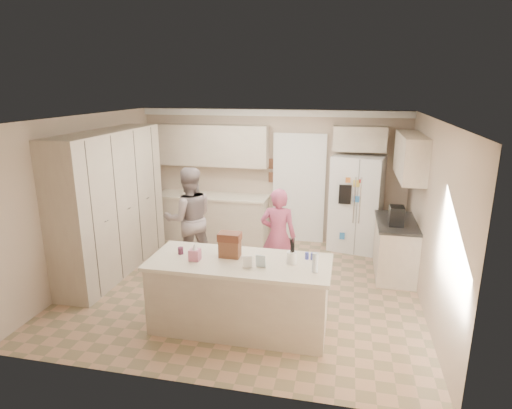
% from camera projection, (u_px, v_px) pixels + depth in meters
% --- Properties ---
extents(floor, '(5.20, 4.60, 0.02)m').
position_uv_depth(floor, '(245.00, 288.00, 6.67)').
color(floor, tan).
rests_on(floor, ground).
extents(ceiling, '(5.20, 4.60, 0.02)m').
position_uv_depth(ceiling, '(244.00, 117.00, 5.96)').
color(ceiling, white).
rests_on(ceiling, wall_back).
extents(wall_back, '(5.20, 0.02, 2.60)m').
position_uv_depth(wall_back, '(272.00, 176.00, 8.49)').
color(wall_back, '#BBA58E').
rests_on(wall_back, ground).
extents(wall_front, '(5.20, 0.02, 2.60)m').
position_uv_depth(wall_front, '(188.00, 271.00, 4.14)').
color(wall_front, '#BBA58E').
rests_on(wall_front, ground).
extents(wall_left, '(0.02, 4.60, 2.60)m').
position_uv_depth(wall_left, '(86.00, 198.00, 6.85)').
color(wall_left, '#BBA58E').
rests_on(wall_left, ground).
extents(wall_right, '(0.02, 4.60, 2.60)m').
position_uv_depth(wall_right, '(431.00, 218.00, 5.79)').
color(wall_right, '#BBA58E').
rests_on(wall_right, ground).
extents(crown_back, '(5.20, 0.08, 0.12)m').
position_uv_depth(crown_back, '(272.00, 113.00, 8.11)').
color(crown_back, white).
rests_on(crown_back, wall_back).
extents(pantry_bank, '(0.60, 2.60, 2.35)m').
position_uv_depth(pantry_bank, '(111.00, 203.00, 7.01)').
color(pantry_bank, beige).
rests_on(pantry_bank, floor).
extents(back_base_cab, '(2.20, 0.60, 0.88)m').
position_uv_depth(back_base_cab, '(213.00, 218.00, 8.67)').
color(back_base_cab, beige).
rests_on(back_base_cab, floor).
extents(back_countertop, '(2.24, 0.63, 0.04)m').
position_uv_depth(back_countertop, '(212.00, 196.00, 8.53)').
color(back_countertop, beige).
rests_on(back_countertop, back_base_cab).
extents(back_upper_cab, '(2.20, 0.35, 0.80)m').
position_uv_depth(back_upper_cab, '(213.00, 145.00, 8.39)').
color(back_upper_cab, beige).
rests_on(back_upper_cab, wall_back).
extents(doorway_opening, '(0.90, 0.06, 2.10)m').
position_uv_depth(doorway_opening, '(299.00, 190.00, 8.42)').
color(doorway_opening, black).
rests_on(doorway_opening, floor).
extents(doorway_casing, '(1.02, 0.03, 2.22)m').
position_uv_depth(doorway_casing, '(299.00, 190.00, 8.39)').
color(doorway_casing, white).
rests_on(doorway_casing, floor).
extents(wall_frame_upper, '(0.15, 0.02, 0.20)m').
position_uv_depth(wall_frame_upper, '(273.00, 164.00, 8.38)').
color(wall_frame_upper, brown).
rests_on(wall_frame_upper, wall_back).
extents(wall_frame_lower, '(0.15, 0.02, 0.20)m').
position_uv_depth(wall_frame_lower, '(272.00, 177.00, 8.46)').
color(wall_frame_lower, brown).
rests_on(wall_frame_lower, wall_back).
extents(refrigerator, '(1.03, 0.87, 1.80)m').
position_uv_depth(refrigerator, '(356.00, 203.00, 8.02)').
color(refrigerator, white).
rests_on(refrigerator, floor).
extents(fridge_seam, '(0.02, 0.02, 1.78)m').
position_uv_depth(fridge_seam, '(357.00, 208.00, 7.69)').
color(fridge_seam, gray).
rests_on(fridge_seam, refrigerator).
extents(fridge_dispenser, '(0.22, 0.03, 0.35)m').
position_uv_depth(fridge_dispenser, '(345.00, 194.00, 7.66)').
color(fridge_dispenser, black).
rests_on(fridge_dispenser, refrigerator).
extents(fridge_handle_l, '(0.02, 0.02, 0.85)m').
position_uv_depth(fridge_handle_l, '(354.00, 200.00, 7.65)').
color(fridge_handle_l, silver).
rests_on(fridge_handle_l, refrigerator).
extents(fridge_handle_r, '(0.02, 0.02, 0.85)m').
position_uv_depth(fridge_handle_r, '(360.00, 201.00, 7.63)').
color(fridge_handle_r, silver).
rests_on(fridge_handle_r, refrigerator).
extents(over_fridge_cab, '(0.95, 0.35, 0.45)m').
position_uv_depth(over_fridge_cab, '(360.00, 139.00, 7.77)').
color(over_fridge_cab, beige).
rests_on(over_fridge_cab, wall_back).
extents(right_base_cab, '(0.60, 1.20, 0.88)m').
position_uv_depth(right_base_cab, '(395.00, 249.00, 7.03)').
color(right_base_cab, beige).
rests_on(right_base_cab, floor).
extents(right_countertop, '(0.63, 1.24, 0.04)m').
position_uv_depth(right_countertop, '(397.00, 222.00, 6.90)').
color(right_countertop, '#2D2B28').
rests_on(right_countertop, right_base_cab).
extents(right_upper_cab, '(0.35, 1.50, 0.70)m').
position_uv_depth(right_upper_cab, '(410.00, 156.00, 6.78)').
color(right_upper_cab, beige).
rests_on(right_upper_cab, wall_right).
extents(coffee_maker, '(0.22, 0.28, 0.30)m').
position_uv_depth(coffee_maker, '(396.00, 216.00, 6.68)').
color(coffee_maker, black).
rests_on(coffee_maker, right_countertop).
extents(island_base, '(2.20, 0.90, 0.88)m').
position_uv_depth(island_base, '(240.00, 296.00, 5.47)').
color(island_base, beige).
rests_on(island_base, floor).
extents(island_top, '(2.28, 0.96, 0.05)m').
position_uv_depth(island_top, '(239.00, 262.00, 5.35)').
color(island_top, beige).
rests_on(island_top, island_base).
extents(utensil_crock, '(0.13, 0.13, 0.15)m').
position_uv_depth(utensil_crock, '(292.00, 258.00, 5.24)').
color(utensil_crock, white).
rests_on(utensil_crock, island_top).
extents(tissue_box, '(0.13, 0.13, 0.14)m').
position_uv_depth(tissue_box, '(195.00, 255.00, 5.34)').
color(tissue_box, '#C56A89').
rests_on(tissue_box, island_top).
extents(tissue_plume, '(0.08, 0.08, 0.08)m').
position_uv_depth(tissue_plume, '(194.00, 246.00, 5.31)').
color(tissue_plume, white).
rests_on(tissue_plume, tissue_box).
extents(dollhouse_body, '(0.26, 0.18, 0.22)m').
position_uv_depth(dollhouse_body, '(230.00, 248.00, 5.44)').
color(dollhouse_body, brown).
rests_on(dollhouse_body, island_top).
extents(dollhouse_roof, '(0.28, 0.20, 0.10)m').
position_uv_depth(dollhouse_roof, '(230.00, 237.00, 5.39)').
color(dollhouse_roof, '#592D1E').
rests_on(dollhouse_roof, dollhouse_body).
extents(jam_jar, '(0.07, 0.07, 0.09)m').
position_uv_depth(jam_jar, '(181.00, 251.00, 5.54)').
color(jam_jar, '#59263F').
rests_on(jam_jar, island_top).
extents(greeting_card_a, '(0.12, 0.06, 0.16)m').
position_uv_depth(greeting_card_a, '(247.00, 262.00, 5.10)').
color(greeting_card_a, white).
rests_on(greeting_card_a, island_top).
extents(greeting_card_b, '(0.12, 0.05, 0.16)m').
position_uv_depth(greeting_card_b, '(261.00, 261.00, 5.12)').
color(greeting_card_b, silver).
rests_on(greeting_card_b, island_top).
extents(water_bottle, '(0.07, 0.07, 0.24)m').
position_uv_depth(water_bottle, '(315.00, 263.00, 4.98)').
color(water_bottle, silver).
rests_on(water_bottle, island_top).
extents(shaker_salt, '(0.05, 0.05, 0.09)m').
position_uv_depth(shaker_salt, '(307.00, 256.00, 5.37)').
color(shaker_salt, '#3C45AC').
rests_on(shaker_salt, island_top).
extents(shaker_pepper, '(0.05, 0.05, 0.09)m').
position_uv_depth(shaker_pepper, '(312.00, 256.00, 5.36)').
color(shaker_pepper, '#3C45AC').
rests_on(shaker_pepper, island_top).
extents(teen_boy, '(1.06, 0.99, 1.75)m').
position_uv_depth(teen_boy, '(189.00, 219.00, 7.18)').
color(teen_boy, '#999591').
rests_on(teen_boy, floor).
extents(teen_girl, '(0.57, 0.38, 1.54)m').
position_uv_depth(teen_girl, '(278.00, 236.00, 6.65)').
color(teen_girl, '#C55184').
rests_on(teen_girl, floor).
extents(fridge_magnets, '(0.76, 0.02, 1.44)m').
position_uv_depth(fridge_magnets, '(357.00, 208.00, 7.68)').
color(fridge_magnets, tan).
rests_on(fridge_magnets, refrigerator).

